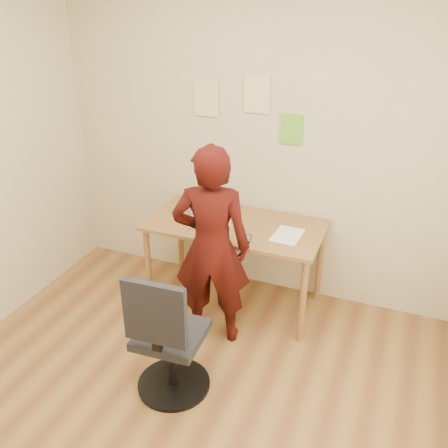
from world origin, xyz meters
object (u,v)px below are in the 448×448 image
at_px(laptop, 209,214).
at_px(phone, 247,238).
at_px(desk, 235,233).
at_px(office_chair, 167,344).
at_px(person, 212,247).

relative_size(laptop, phone, 3.14).
xyz_separation_m(desk, laptop, (-0.22, -0.01, 0.14)).
relative_size(desk, laptop, 3.37).
bearing_deg(office_chair, desk, 85.53).
distance_m(laptop, person, 0.51).
relative_size(laptop, office_chair, 0.44).
height_order(laptop, phone, laptop).
distance_m(laptop, office_chair, 1.21).
distance_m(phone, office_chair, 1.02).
height_order(desk, phone, phone).
xyz_separation_m(phone, person, (-0.17, -0.27, 0.03)).
bearing_deg(phone, desk, 118.41).
xyz_separation_m(desk, person, (-0.00, -0.48, 0.12)).
height_order(office_chair, person, person).
distance_m(desk, laptop, 0.26).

